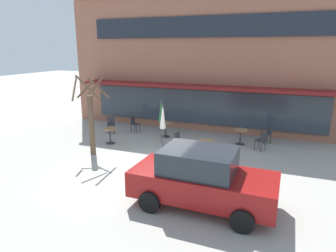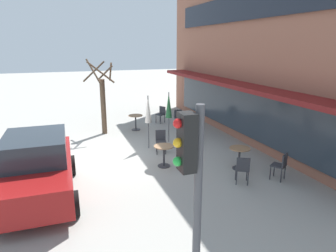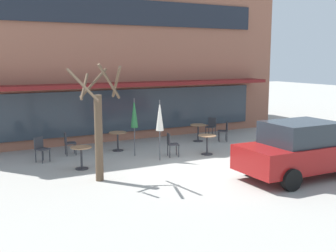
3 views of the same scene
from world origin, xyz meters
name	(u,v)px [view 1 (image 1 of 3)]	position (x,y,z in m)	size (l,w,h in m)	color
ground_plane	(159,168)	(0.00, 0.00, 0.00)	(80.00, 80.00, 0.00)	#9E9B93
building_facade	(218,58)	(0.00, 9.97, 3.92)	(16.32, 9.10, 7.84)	#935B47
cafe_table_near_wall	(207,146)	(1.44, 1.82, 0.52)	(0.70, 0.70, 0.76)	#333338
cafe_table_streetside	(166,127)	(-1.35, 4.06, 0.52)	(0.70, 0.70, 0.76)	#333338
cafe_table_by_tree	(110,133)	(-3.46, 2.00, 0.52)	(0.70, 0.70, 0.76)	#333338
cafe_table_mid_patio	(241,134)	(2.52, 4.19, 0.52)	(0.70, 0.70, 0.76)	#333338
patio_umbrella_green_folded	(163,117)	(-0.59, 1.85, 1.63)	(0.28, 0.28, 2.20)	#4C4C51
patio_umbrella_cream_folded	(161,111)	(-1.11, 2.92, 1.63)	(0.28, 0.28, 2.20)	#4C4C51
cafe_chair_0	(111,124)	(-4.44, 3.68, 0.53)	(0.55, 0.55, 0.89)	#333338
cafe_chair_1	(179,140)	(0.05, 2.17, 0.53)	(0.48, 0.48, 0.89)	#333338
cafe_chair_2	(267,133)	(3.72, 4.92, 0.53)	(0.55, 0.55, 0.89)	#333338
cafe_chair_3	(134,123)	(-3.29, 4.24, 0.53)	(0.44, 0.44, 0.89)	#333338
cafe_chair_4	(262,140)	(3.55, 3.63, 0.53)	(0.54, 0.54, 0.89)	#333338
parked_sedan	(202,178)	(2.30, -2.17, 0.88)	(4.22, 2.06, 1.76)	maroon
street_tree	(91,118)	(-3.36, 0.43, 1.66)	(1.55, 1.42, 3.54)	brown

